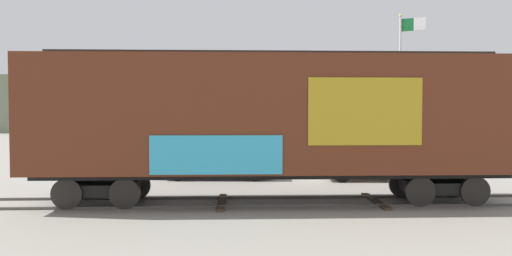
# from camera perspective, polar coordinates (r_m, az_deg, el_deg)

# --- Properties ---
(ground_plane) EXTENTS (260.00, 260.00, 0.00)m
(ground_plane) POSITION_cam_1_polar(r_m,az_deg,el_deg) (14.13, 6.04, -9.70)
(ground_plane) COLOR gray
(track) EXTENTS (59.95, 5.89, 0.08)m
(track) POSITION_cam_1_polar(r_m,az_deg,el_deg) (14.05, -2.69, -9.59)
(track) COLOR #4C4742
(track) RESTS_ON ground_plane
(freight_car) EXTENTS (14.97, 4.04, 4.79)m
(freight_car) POSITION_cam_1_polar(r_m,az_deg,el_deg) (13.81, 2.19, 1.45)
(freight_car) COLOR #5B2B19
(freight_car) RESTS_ON ground_plane
(flagpole) EXTENTS (1.24, 0.58, 8.00)m
(flagpole) POSITION_cam_1_polar(r_m,az_deg,el_deg) (24.14, 18.68, 6.74)
(flagpole) COLOR silver
(flagpole) RESTS_ON ground_plane
(hillside) EXTENTS (138.61, 38.55, 12.49)m
(hillside) POSITION_cam_1_polar(r_m,az_deg,el_deg) (80.33, 2.79, 2.92)
(hillside) COLOR slate
(hillside) RESTS_ON ground_plane
(parked_car_blue) EXTENTS (4.71, 1.95, 1.61)m
(parked_car_blue) POSITION_cam_1_polar(r_m,az_deg,el_deg) (19.30, -5.22, -4.17)
(parked_car_blue) COLOR navy
(parked_car_blue) RESTS_ON ground_plane
(parked_car_white) EXTENTS (4.24, 1.97, 1.68)m
(parked_car_white) POSITION_cam_1_polar(r_m,az_deg,el_deg) (19.51, 14.86, -4.05)
(parked_car_white) COLOR silver
(parked_car_white) RESTS_ON ground_plane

